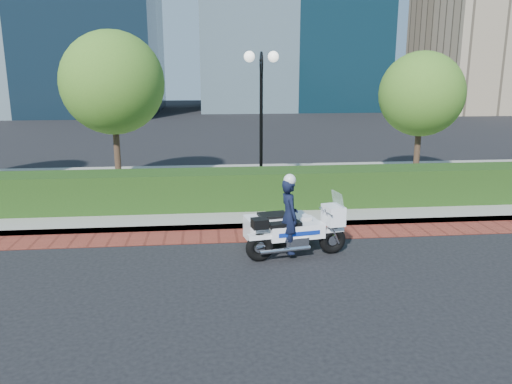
{
  "coord_description": "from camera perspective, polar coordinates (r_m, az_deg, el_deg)",
  "views": [
    {
      "loc": [
        -0.67,
        -9.7,
        3.77
      ],
      "look_at": [
        0.49,
        1.72,
        1.0
      ],
      "focal_mm": 35.0,
      "sensor_mm": 36.0,
      "label": 1
    }
  ],
  "objects": [
    {
      "name": "brick_strip",
      "position": [
        11.83,
        -2.26,
        -4.99
      ],
      "size": [
        60.0,
        1.0,
        0.01
      ],
      "primitive_type": "cube",
      "color": "maroon",
      "rests_on": "ground"
    },
    {
      "name": "lamppost",
      "position": [
        15.01,
        0.6,
        10.48
      ],
      "size": [
        1.02,
        0.7,
        4.21
      ],
      "color": "black",
      "rests_on": "sidewalk"
    },
    {
      "name": "tree_b",
      "position": [
        16.44,
        -16.07,
        11.89
      ],
      "size": [
        3.2,
        3.2,
        4.89
      ],
      "color": "#332319",
      "rests_on": "sidewalk"
    },
    {
      "name": "ground",
      "position": [
        10.42,
        -1.74,
        -7.63
      ],
      "size": [
        120.0,
        120.0,
        0.0
      ],
      "primitive_type": "plane",
      "color": "black",
      "rests_on": "ground"
    },
    {
      "name": "hedge_main",
      "position": [
        13.67,
        -2.84,
        0.37
      ],
      "size": [
        18.0,
        1.2,
        1.0
      ],
      "primitive_type": "cube",
      "color": "black",
      "rests_on": "sidewalk"
    },
    {
      "name": "police_motorcycle",
      "position": [
        10.59,
        3.65,
        -3.8
      ],
      "size": [
        2.2,
        1.58,
        1.79
      ],
      "rotation": [
        0.0,
        0.0,
        0.18
      ],
      "color": "black",
      "rests_on": "ground"
    },
    {
      "name": "tree_c",
      "position": [
        17.73,
        18.38,
        10.56
      ],
      "size": [
        2.8,
        2.8,
        4.3
      ],
      "color": "#332319",
      "rests_on": "sidewalk"
    },
    {
      "name": "sidewalk",
      "position": [
        16.14,
        -3.27,
        0.31
      ],
      "size": [
        60.0,
        8.0,
        0.15
      ],
      "primitive_type": "cube",
      "color": "gray",
      "rests_on": "ground"
    }
  ]
}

